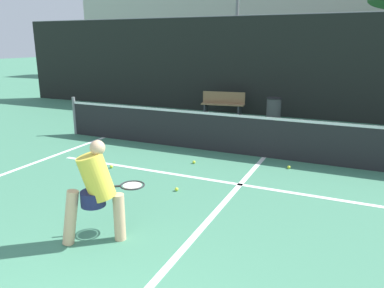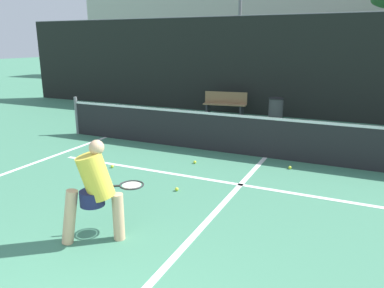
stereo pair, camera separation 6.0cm
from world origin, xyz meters
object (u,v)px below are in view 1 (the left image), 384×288
Objects in this scene: courtside_bench at (223,103)px; parked_car at (300,89)px; player_practicing at (96,189)px; trash_bin at (274,110)px.

parked_car is (1.96, 4.52, 0.10)m from courtside_bench.
player_practicing reaches higher than courtside_bench.
parked_car is (0.54, 13.39, -0.18)m from player_practicing.
player_practicing is 0.33× the size of parked_car.
player_practicing is at bearing -89.36° from courtside_bench.
trash_bin is (1.88, -0.37, -0.05)m from courtside_bench.
courtside_bench is at bearing -113.48° from parked_car.
courtside_bench is 4.93m from parked_car.
player_practicing is 13.40m from parked_car.
player_practicing is 1.70× the size of trash_bin.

